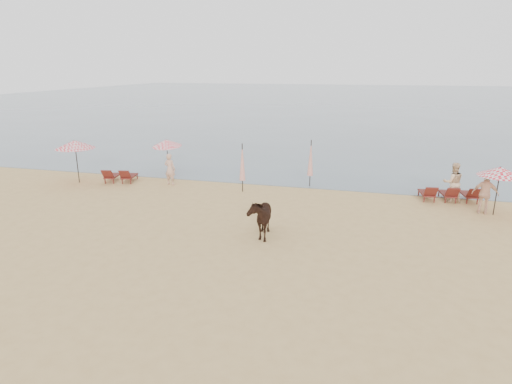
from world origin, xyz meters
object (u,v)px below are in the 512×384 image
at_px(cow, 260,216).
at_px(beachgoer_right_b, 485,194).
at_px(umbrella_open_left_b, 167,143).
at_px(lounger_cluster_right, 449,193).
at_px(beachgoer_right_a, 453,182).
at_px(umbrella_open_right, 500,171).
at_px(lounger_cluster_left, 120,176).
at_px(beachgoer_left, 170,169).
at_px(umbrella_open_left_a, 75,144).
at_px(umbrella_closed_left, 242,162).
at_px(umbrella_closed_right, 311,158).

bearing_deg(cow, beachgoer_right_b, 18.89).
xyz_separation_m(umbrella_open_left_b, cow, (7.76, -8.15, -1.11)).
height_order(lounger_cluster_right, beachgoer_right_a, beachgoer_right_a).
bearing_deg(lounger_cluster_right, umbrella_open_right, -53.67).
relative_size(lounger_cluster_right, beachgoer_right_b, 1.49).
xyz_separation_m(umbrella_open_right, beachgoer_right_b, (-0.42, 0.08, -1.05)).
distance_m(lounger_cluster_left, beachgoer_left, 3.01).
distance_m(lounger_cluster_left, umbrella_open_left_a, 2.89).
xyz_separation_m(lounger_cluster_left, umbrella_closed_left, (7.20, -0.06, 1.17)).
bearing_deg(cow, lounger_cluster_right, 29.91).
xyz_separation_m(umbrella_closed_left, beachgoer_left, (-4.24, 0.35, -0.69)).
relative_size(lounger_cluster_right, umbrella_open_right, 1.24).
bearing_deg(umbrella_open_right, lounger_cluster_right, 158.65).
relative_size(umbrella_open_left_a, umbrella_closed_left, 0.95).
xyz_separation_m(lounger_cluster_right, umbrella_closed_left, (-10.09, -0.93, 1.17)).
bearing_deg(lounger_cluster_left, beachgoer_left, -5.12).
bearing_deg(umbrella_open_right, umbrella_open_left_b, -165.96).
relative_size(umbrella_open_left_b, umbrella_open_right, 1.01).
bearing_deg(umbrella_closed_right, lounger_cluster_left, -170.19).
height_order(umbrella_open_right, beachgoer_right_a, umbrella_open_right).
height_order(lounger_cluster_left, umbrella_open_right, umbrella_open_right).
bearing_deg(umbrella_open_left_b, beachgoer_right_a, -16.46).
relative_size(lounger_cluster_left, umbrella_open_left_b, 0.82).
height_order(umbrella_open_left_b, umbrella_open_right, umbrella_open_left_b).
bearing_deg(beachgoer_right_b, lounger_cluster_right, -42.49).
height_order(beachgoer_left, beachgoer_right_b, beachgoer_right_b).
relative_size(lounger_cluster_right, umbrella_open_left_a, 1.13).
distance_m(lounger_cluster_right, cow, 10.17).
xyz_separation_m(umbrella_closed_left, umbrella_closed_right, (3.25, 1.86, 0.01)).
bearing_deg(umbrella_closed_left, cow, -67.43).
bearing_deg(beachgoer_right_b, beachgoer_left, 7.21).
bearing_deg(lounger_cluster_right, umbrella_open_left_b, 166.61).
height_order(umbrella_closed_right, beachgoer_left, umbrella_closed_right).
bearing_deg(umbrella_open_right, umbrella_open_left_a, -155.72).
bearing_deg(beachgoer_right_a, cow, 32.20).
height_order(cow, beachgoer_right_a, beachgoer_right_a).
bearing_deg(umbrella_open_left_a, umbrella_open_left_b, 37.55).
xyz_separation_m(umbrella_open_left_b, beachgoer_right_b, (16.68, -3.15, -0.99)).
relative_size(umbrella_open_left_b, cow, 1.17).
height_order(lounger_cluster_left, umbrella_open_left_a, umbrella_open_left_a).
distance_m(umbrella_open_left_b, umbrella_open_right, 17.40).
xyz_separation_m(beachgoer_right_a, beachgoer_right_b, (1.07, -1.50, -0.05)).
height_order(cow, beachgoer_right_b, beachgoer_right_b).
height_order(umbrella_open_left_a, umbrella_open_right, umbrella_open_left_a).
distance_m(beachgoer_left, beachgoer_right_b, 15.53).
relative_size(umbrella_closed_right, cow, 1.36).
xyz_separation_m(umbrella_closed_left, cow, (2.35, -5.64, -0.76)).
height_order(umbrella_open_left_b, beachgoer_left, umbrella_open_left_b).
xyz_separation_m(lounger_cluster_right, umbrella_open_left_b, (-15.51, 1.58, 1.51)).
distance_m(umbrella_closed_left, beachgoer_left, 4.31).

